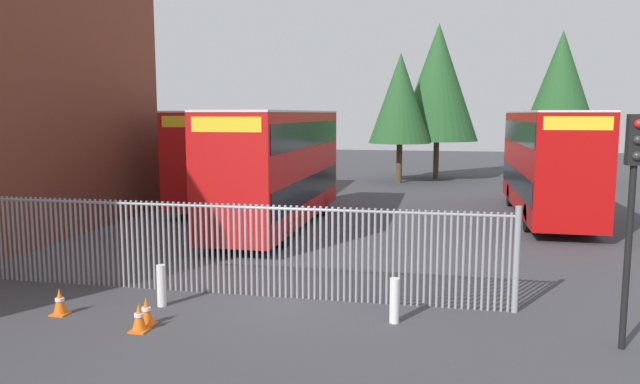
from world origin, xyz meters
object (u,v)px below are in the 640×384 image
object	(u,v)px
double_decker_bus_near_gate	(278,164)
double_decker_bus_behind_fence_right	(235,153)
traffic_light_kerbside	(633,188)
bollard_center_front	(394,301)
double_decker_bus_behind_fence_left	(548,160)
traffic_cone_by_gate	(139,318)
traffic_cone_near_kerb	(146,311)
traffic_cone_mid_forecourt	(60,302)
bollard_near_left	(161,286)

from	to	relation	value
double_decker_bus_near_gate	double_decker_bus_behind_fence_right	bearing A→B (deg)	123.68
traffic_light_kerbside	bollard_center_front	bearing A→B (deg)	172.92
double_decker_bus_behind_fence_left	bollard_center_front	distance (m)	15.08
double_decker_bus_behind_fence_right	traffic_cone_by_gate	xyz separation A→B (m)	(3.99, -16.76, -2.13)
traffic_cone_near_kerb	traffic_light_kerbside	distance (m)	9.60
double_decker_bus_behind_fence_left	traffic_light_kerbside	world-z (taller)	double_decker_bus_behind_fence_left
double_decker_bus_near_gate	traffic_cone_mid_forecourt	world-z (taller)	double_decker_bus_near_gate
traffic_cone_near_kerb	double_decker_bus_near_gate	bearing A→B (deg)	91.39
bollard_center_front	traffic_cone_near_kerb	world-z (taller)	bollard_center_front
traffic_cone_by_gate	traffic_cone_near_kerb	world-z (taller)	same
double_decker_bus_behind_fence_right	traffic_light_kerbside	size ratio (longest dim) A/B	2.51
bollard_near_left	traffic_light_kerbside	bearing A→B (deg)	-3.31
bollard_near_left	traffic_cone_by_gate	distance (m)	1.61
bollard_near_left	traffic_light_kerbside	xyz separation A→B (m)	(9.45, -0.55, 2.51)
traffic_cone_by_gate	traffic_cone_near_kerb	bearing A→B (deg)	96.26
double_decker_bus_near_gate	double_decker_bus_behind_fence_left	world-z (taller)	same
double_decker_bus_behind_fence_right	double_decker_bus_near_gate	bearing A→B (deg)	-56.32
traffic_cone_near_kerb	traffic_light_kerbside	bearing A→B (deg)	4.03
double_decker_bus_near_gate	bollard_near_left	world-z (taller)	double_decker_bus_near_gate
bollard_near_left	double_decker_bus_behind_fence_left	bearing A→B (deg)	53.66
double_decker_bus_behind_fence_left	double_decker_bus_behind_fence_right	xyz separation A→B (m)	(-14.02, 1.16, 0.00)
traffic_cone_by_gate	traffic_light_kerbside	distance (m)	9.60
bollard_center_front	traffic_cone_by_gate	xyz separation A→B (m)	(-4.92, -1.54, -0.19)
double_decker_bus_near_gate	double_decker_bus_behind_fence_right	world-z (taller)	same
traffic_cone_by_gate	traffic_cone_mid_forecourt	size ratio (longest dim) A/B	1.00
double_decker_bus_behind_fence_right	bollard_near_left	size ratio (longest dim) A/B	11.38
traffic_cone_by_gate	bollard_center_front	bearing A→B (deg)	17.42
double_decker_bus_behind_fence_right	traffic_cone_near_kerb	size ratio (longest dim) A/B	18.32
double_decker_bus_behind_fence_right	bollard_center_front	bearing A→B (deg)	-59.63
double_decker_bus_behind_fence_left	traffic_light_kerbside	size ratio (longest dim) A/B	2.51
double_decker_bus_near_gate	traffic_cone_mid_forecourt	size ratio (longest dim) A/B	18.32
traffic_light_kerbside	double_decker_bus_behind_fence_right	bearing A→B (deg)	129.86
traffic_cone_mid_forecourt	traffic_cone_by_gate	bearing A→B (deg)	-14.62
bollard_near_left	traffic_light_kerbside	world-z (taller)	traffic_light_kerbside
bollard_near_left	bollard_center_front	world-z (taller)	same
bollard_center_front	bollard_near_left	bearing A→B (deg)	179.76
double_decker_bus_behind_fence_left	bollard_near_left	distance (m)	17.53
traffic_cone_by_gate	traffic_light_kerbside	xyz separation A→B (m)	(9.15, 1.02, 2.70)
bollard_center_front	double_decker_bus_near_gate	bearing A→B (deg)	118.37
traffic_cone_by_gate	traffic_light_kerbside	bearing A→B (deg)	6.35
traffic_cone_near_kerb	bollard_center_front	bearing A→B (deg)	13.30
double_decker_bus_behind_fence_left	traffic_cone_by_gate	bearing A→B (deg)	-122.73
double_decker_bus_behind_fence_right	bollard_near_left	xyz separation A→B (m)	(3.70, -15.20, -1.95)
double_decker_bus_behind_fence_left	double_decker_bus_behind_fence_right	world-z (taller)	same
double_decker_bus_behind_fence_left	traffic_light_kerbside	distance (m)	14.62
double_decker_bus_behind_fence_right	traffic_cone_by_gate	bearing A→B (deg)	-76.60
bollard_near_left	traffic_cone_near_kerb	distance (m)	1.24
traffic_cone_mid_forecourt	traffic_light_kerbside	world-z (taller)	traffic_light_kerbside
bollard_center_front	traffic_cone_by_gate	size ratio (longest dim) A/B	1.61
bollard_near_left	traffic_cone_by_gate	size ratio (longest dim) A/B	1.61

